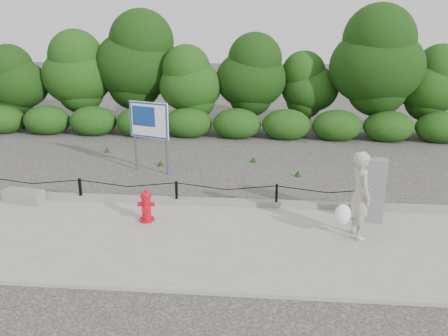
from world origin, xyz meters
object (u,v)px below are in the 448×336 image
pedestrian (359,196)px  concrete_block (23,196)px  fire_hydrant (146,206)px  utility_cabinet (372,190)px  advertising_sign (149,123)px

pedestrian → concrete_block: pedestrian is taller
fire_hydrant → pedestrian: size_ratio=0.40×
utility_cabinet → advertising_sign: size_ratio=0.74×
pedestrian → utility_cabinet: 1.06m
fire_hydrant → utility_cabinet: (5.14, 0.53, 0.38)m
pedestrian → fire_hydrant: bearing=72.2°
concrete_block → pedestrian: bearing=-9.0°
concrete_block → utility_cabinet: 8.59m
fire_hydrant → concrete_block: bearing=162.5°
fire_hydrant → pedestrian: (4.67, -0.40, 0.56)m
fire_hydrant → advertising_sign: bearing=99.2°
concrete_block → advertising_sign: advertising_sign is taller
fire_hydrant → concrete_block: fire_hydrant is taller
concrete_block → advertising_sign: size_ratio=0.47×
fire_hydrant → utility_cabinet: bearing=2.8°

